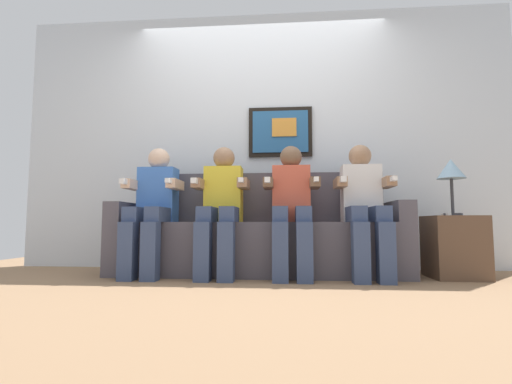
# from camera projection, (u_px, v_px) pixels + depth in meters

# --- Properties ---
(ground_plane) EXTENTS (6.38, 6.38, 0.00)m
(ground_plane) POSITION_uv_depth(u_px,v_px,m) (254.00, 280.00, 2.88)
(ground_plane) COLOR #8C6B4C
(back_wall_assembly) EXTENTS (4.90, 0.10, 2.60)m
(back_wall_assembly) POSITION_uv_depth(u_px,v_px,m) (261.00, 138.00, 3.75)
(back_wall_assembly) COLOR silver
(back_wall_assembly) RESTS_ON ground_plane
(couch) EXTENTS (2.50, 0.58, 0.90)m
(couch) POSITION_uv_depth(u_px,v_px,m) (258.00, 238.00, 3.23)
(couch) COLOR #514C56
(couch) RESTS_ON ground_plane
(person_leftmost) EXTENTS (0.46, 0.56, 1.11)m
(person_leftmost) POSITION_uv_depth(u_px,v_px,m) (153.00, 204.00, 3.16)
(person_leftmost) COLOR #3F72CC
(person_leftmost) RESTS_ON ground_plane
(person_left_center) EXTENTS (0.46, 0.56, 1.11)m
(person_left_center) POSITION_uv_depth(u_px,v_px,m) (221.00, 203.00, 3.12)
(person_left_center) COLOR yellow
(person_left_center) RESTS_ON ground_plane
(person_right_center) EXTENTS (0.46, 0.56, 1.11)m
(person_right_center) POSITION_uv_depth(u_px,v_px,m) (291.00, 203.00, 3.07)
(person_right_center) COLOR #D8593F
(person_right_center) RESTS_ON ground_plane
(person_rightmost) EXTENTS (0.46, 0.56, 1.11)m
(person_rightmost) POSITION_uv_depth(u_px,v_px,m) (364.00, 203.00, 3.02)
(person_rightmost) COLOR white
(person_rightmost) RESTS_ON ground_plane
(side_table_right) EXTENTS (0.40, 0.40, 0.50)m
(side_table_right) POSITION_uv_depth(u_px,v_px,m) (454.00, 247.00, 2.99)
(side_table_right) COLOR brown
(side_table_right) RESTS_ON ground_plane
(table_lamp) EXTENTS (0.22, 0.22, 0.46)m
(table_lamp) POSITION_uv_depth(u_px,v_px,m) (451.00, 171.00, 3.00)
(table_lamp) COLOR #333338
(table_lamp) RESTS_ON side_table_right
(spare_remote_on_table) EXTENTS (0.04, 0.13, 0.02)m
(spare_remote_on_table) POSITION_uv_depth(u_px,v_px,m) (446.00, 214.00, 2.98)
(spare_remote_on_table) COLOR white
(spare_remote_on_table) RESTS_ON side_table_right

